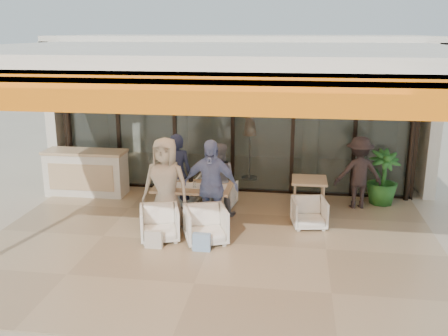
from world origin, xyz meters
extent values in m
plane|color=#C6B293|center=(0.00, 0.00, 0.00)|extent=(70.00, 70.00, 0.00)
cube|color=tan|center=(0.00, 0.00, 0.01)|extent=(8.00, 6.00, 0.01)
cube|color=silver|center=(0.00, 0.00, 3.30)|extent=(8.00, 6.00, 0.20)
cube|color=orange|center=(0.00, -2.94, 3.02)|extent=(8.00, 0.12, 0.45)
cube|color=orange|center=(0.00, -2.25, 3.14)|extent=(8.00, 1.50, 0.06)
cylinder|color=black|center=(-3.88, 2.88, 1.60)|extent=(0.12, 0.12, 3.20)
cylinder|color=black|center=(3.88, 2.88, 1.60)|extent=(0.12, 0.12, 3.20)
cube|color=#9EADA3|center=(0.00, 3.00, 1.60)|extent=(8.00, 0.03, 3.20)
cube|color=black|center=(0.00, 3.00, 0.04)|extent=(8.00, 0.10, 0.08)
cube|color=black|center=(0.00, 3.00, 3.16)|extent=(8.00, 0.10, 0.08)
cube|color=black|center=(-4.00, 3.00, 1.60)|extent=(0.08, 0.10, 3.20)
cube|color=black|center=(-2.70, 3.00, 1.60)|extent=(0.08, 0.10, 3.20)
cube|color=black|center=(-1.35, 3.00, 1.60)|extent=(0.08, 0.10, 3.20)
cube|color=black|center=(0.00, 3.00, 1.60)|extent=(0.08, 0.10, 3.20)
cube|color=black|center=(1.35, 3.00, 1.60)|extent=(0.08, 0.10, 3.20)
cube|color=black|center=(2.70, 3.00, 1.60)|extent=(0.08, 0.10, 3.20)
cube|color=black|center=(4.00, 3.00, 1.60)|extent=(0.08, 0.10, 3.20)
cube|color=silver|center=(0.00, 6.50, 1.70)|extent=(9.00, 0.25, 3.40)
cube|color=silver|center=(-4.40, 4.75, 1.70)|extent=(0.25, 3.50, 3.40)
cube|color=silver|center=(4.40, 4.75, 1.70)|extent=(0.25, 3.50, 3.40)
cube|color=silver|center=(0.00, 4.75, 3.40)|extent=(9.00, 3.50, 0.25)
cube|color=tan|center=(0.00, 4.75, 0.01)|extent=(8.00, 3.50, 0.02)
cylinder|color=silver|center=(-1.60, 4.60, 1.50)|extent=(0.40, 0.40, 3.00)
cylinder|color=silver|center=(1.80, 4.60, 1.50)|extent=(0.40, 0.40, 3.00)
cylinder|color=black|center=(-1.20, 4.20, 3.00)|extent=(0.03, 0.03, 0.70)
cube|color=black|center=(-1.20, 4.20, 2.55)|extent=(0.30, 0.30, 0.40)
sphere|color=#FFBF72|center=(-1.20, 4.20, 2.55)|extent=(0.18, 0.18, 0.18)
cylinder|color=black|center=(2.30, 4.20, 3.00)|extent=(0.03, 0.03, 0.70)
cube|color=black|center=(2.30, 4.20, 2.55)|extent=(0.30, 0.30, 0.40)
sphere|color=#FFBF72|center=(2.30, 4.20, 2.55)|extent=(0.18, 0.18, 0.18)
cylinder|color=black|center=(0.30, 4.00, 0.05)|extent=(0.40, 0.40, 0.05)
cylinder|color=black|center=(0.30, 4.00, 1.05)|extent=(0.04, 0.04, 2.10)
cone|color=#E75D14|center=(0.30, 4.00, 1.70)|extent=(0.32, 0.32, 1.10)
cube|color=silver|center=(-3.27, 2.30, 0.50)|extent=(1.80, 0.60, 1.00)
cube|color=tan|center=(-3.27, 2.30, 1.01)|extent=(1.85, 0.65, 0.06)
cube|color=tan|center=(-3.27, 1.99, 0.50)|extent=(1.50, 0.02, 0.60)
cube|color=tan|center=(-0.52, 0.99, 0.72)|extent=(1.50, 0.90, 0.05)
cube|color=white|center=(-0.52, 0.99, 0.74)|extent=(1.30, 0.35, 0.01)
cylinder|color=tan|center=(-1.14, 0.67, 0.35)|extent=(0.06, 0.06, 0.70)
cylinder|color=tan|center=(0.10, 0.67, 0.35)|extent=(0.06, 0.06, 0.70)
cylinder|color=tan|center=(-1.14, 1.31, 0.35)|extent=(0.06, 0.06, 0.70)
cylinder|color=tan|center=(0.10, 1.31, 0.35)|extent=(0.06, 0.06, 0.70)
cylinder|color=white|center=(-0.97, 0.84, 0.81)|extent=(0.06, 0.06, 0.11)
cylinder|color=white|center=(-0.77, 1.19, 0.81)|extent=(0.06, 0.06, 0.11)
cylinder|color=white|center=(-0.47, 0.89, 0.81)|extent=(0.06, 0.06, 0.11)
cylinder|color=white|center=(-0.22, 1.17, 0.81)|extent=(0.06, 0.06, 0.11)
cylinder|color=white|center=(-0.02, 0.79, 0.81)|extent=(0.06, 0.06, 0.11)
cylinder|color=#974C15|center=(-1.07, 1.14, 0.83)|extent=(0.07, 0.07, 0.16)
cylinder|color=black|center=(-0.62, 1.27, 0.83)|extent=(0.09, 0.09, 0.17)
cylinder|color=black|center=(-0.62, 1.27, 0.93)|extent=(0.10, 0.10, 0.01)
cylinder|color=white|center=(-0.97, 0.69, 0.76)|extent=(0.22, 0.22, 0.01)
cylinder|color=white|center=(-0.07, 0.69, 0.76)|extent=(0.22, 0.22, 0.01)
cylinder|color=white|center=(-0.97, 1.31, 0.76)|extent=(0.22, 0.22, 0.01)
cylinder|color=white|center=(-0.07, 1.31, 0.76)|extent=(0.22, 0.22, 0.01)
imported|color=white|center=(-0.94, 1.94, 0.37)|extent=(0.76, 0.71, 0.73)
imported|color=white|center=(-0.10, 1.94, 0.30)|extent=(0.66, 0.62, 0.60)
imported|color=white|center=(-0.94, 0.04, 0.35)|extent=(0.84, 0.81, 0.70)
imported|color=white|center=(-0.10, 0.04, 0.37)|extent=(0.90, 0.87, 0.73)
imported|color=#1B233C|center=(-0.94, 1.44, 0.84)|extent=(0.63, 0.43, 1.67)
imported|color=slate|center=(-0.10, 1.44, 0.75)|extent=(0.78, 0.63, 1.51)
imported|color=beige|center=(-0.94, 0.54, 0.89)|extent=(0.91, 0.63, 1.78)
imported|color=#6D7DB6|center=(-0.10, 0.54, 0.89)|extent=(1.07, 0.50, 1.77)
cube|color=silver|center=(-0.94, -0.36, 0.17)|extent=(0.30, 0.10, 0.34)
cube|color=#99BFD8|center=(-0.10, -0.36, 0.17)|extent=(0.30, 0.10, 0.34)
cube|color=tan|center=(1.72, 1.76, 0.72)|extent=(0.70, 0.70, 0.05)
cylinder|color=tan|center=(1.44, 1.48, 0.35)|extent=(0.05, 0.05, 0.70)
cylinder|color=tan|center=(2.00, 1.48, 0.35)|extent=(0.05, 0.05, 0.70)
cylinder|color=tan|center=(1.44, 2.04, 0.35)|extent=(0.05, 0.05, 0.70)
cylinder|color=tan|center=(2.00, 2.04, 0.35)|extent=(0.05, 0.05, 0.70)
imported|color=white|center=(1.72, 1.01, 0.32)|extent=(0.71, 0.68, 0.63)
imported|color=black|center=(2.75, 2.26, 0.77)|extent=(1.08, 0.74, 1.55)
imported|color=#1E5919|center=(3.30, 2.57, 0.60)|extent=(0.81, 0.81, 1.20)
camera|label=1|loc=(1.39, -8.03, 3.65)|focal=40.00mm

